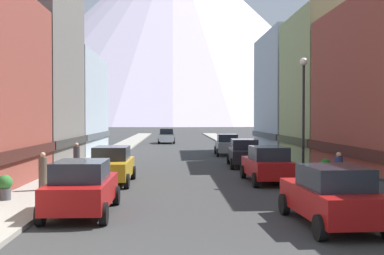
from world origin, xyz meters
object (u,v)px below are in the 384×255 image
(car_left_1, at_px, (111,165))
(car_driving_1, at_px, (167,136))
(car_right_2, at_px, (244,153))
(streetlamp_right, at_px, (304,101))
(pedestrian_2, at_px, (43,173))
(car_right_0, at_px, (331,195))
(car_left_0, at_px, (82,187))
(car_right_3, at_px, (227,145))
(car_right_1, at_px, (268,164))
(pedestrian_0, at_px, (77,158))
(potted_plant_0, at_px, (325,167))
(car_driving_0, at_px, (167,136))
(pedestrian_1, at_px, (339,172))
(potted_plant_1, at_px, (5,186))

(car_left_1, height_order, car_driving_1, same)
(car_right_2, distance_m, streetlamp_right, 8.97)
(car_left_1, relative_size, car_right_2, 0.98)
(car_right_2, xyz_separation_m, pedestrian_2, (-10.05, -10.49, -0.02))
(car_left_1, xyz_separation_m, car_right_0, (7.60, -9.26, 0.00))
(car_left_0, distance_m, car_right_2, 16.70)
(car_right_3, bearing_deg, car_right_1, -90.00)
(car_right_2, xyz_separation_m, streetlamp_right, (1.55, -8.28, 3.09))
(pedestrian_0, bearing_deg, potted_plant_0, -12.49)
(car_driving_0, relative_size, pedestrian_1, 2.82)
(potted_plant_1, bearing_deg, car_right_2, 49.89)
(car_right_3, bearing_deg, pedestrian_1, -83.00)
(car_right_0, xyz_separation_m, pedestrian_2, (-10.05, 6.33, -0.02))
(car_left_0, relative_size, car_left_1, 1.00)
(car_right_2, bearing_deg, pedestrian_1, -76.92)
(potted_plant_0, xyz_separation_m, pedestrian_0, (-13.25, 2.93, 0.23))
(car_left_0, bearing_deg, pedestrian_1, 23.34)
(pedestrian_2, distance_m, streetlamp_right, 12.21)
(car_driving_0, bearing_deg, car_left_0, -92.91)
(car_right_1, relative_size, car_right_3, 0.99)
(car_driving_1, distance_m, pedestrian_0, 32.56)
(car_driving_0, relative_size, potted_plant_0, 4.74)
(pedestrian_1, bearing_deg, car_right_2, 103.08)
(car_right_0, xyz_separation_m, pedestrian_1, (2.45, 6.28, -0.04))
(potted_plant_0, bearing_deg, pedestrian_2, -163.31)
(car_right_1, xyz_separation_m, pedestrian_2, (-10.05, -2.95, -0.02))
(car_driving_0, bearing_deg, streetlamp_right, -79.27)
(car_right_2, height_order, potted_plant_0, car_right_2)
(car_right_0, distance_m, streetlamp_right, 9.21)
(pedestrian_0, height_order, pedestrian_2, pedestrian_0)
(car_left_1, distance_m, pedestrian_0, 4.67)
(car_left_0, xyz_separation_m, car_right_3, (7.60, 24.27, 0.00))
(car_driving_0, bearing_deg, potted_plant_1, -97.46)
(car_right_0, xyz_separation_m, potted_plant_0, (3.20, 10.30, -0.24))
(potted_plant_1, bearing_deg, car_right_3, 64.08)
(car_driving_1, xyz_separation_m, pedestrian_0, (-4.65, -32.23, -0.00))
(potted_plant_1, bearing_deg, car_driving_0, 82.54)
(car_right_0, xyz_separation_m, pedestrian_0, (-10.05, 13.23, -0.00))
(potted_plant_0, height_order, potted_plant_1, potted_plant_0)
(car_right_1, xyz_separation_m, pedestrian_0, (-10.05, 3.96, -0.00))
(car_right_3, distance_m, potted_plant_1, 24.72)
(car_driving_0, xyz_separation_m, pedestrian_2, (-4.65, -38.89, -0.02))
(car_right_2, bearing_deg, car_driving_1, 100.68)
(car_driving_1, xyz_separation_m, potted_plant_0, (8.60, -35.16, -0.24))
(potted_plant_0, xyz_separation_m, pedestrian_1, (-0.75, -4.02, 0.20))
(car_driving_0, distance_m, pedestrian_2, 39.17)
(car_right_0, distance_m, car_driving_1, 45.78)
(car_right_1, distance_m, potted_plant_1, 12.03)
(pedestrian_0, xyz_separation_m, pedestrian_2, (-0.00, -6.91, -0.02))
(car_driving_0, bearing_deg, potted_plant_0, -76.16)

